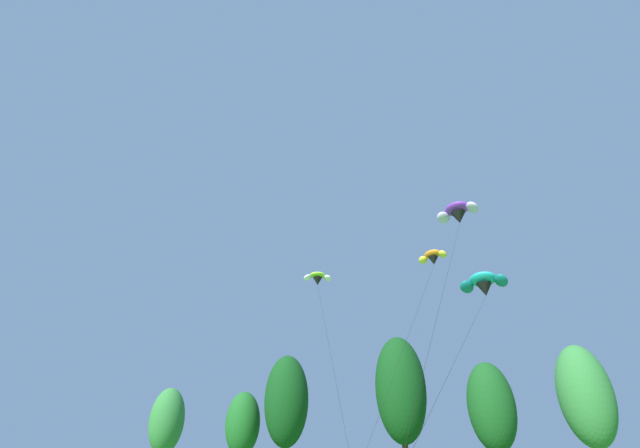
# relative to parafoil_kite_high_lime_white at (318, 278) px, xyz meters

# --- Properties ---
(treeline_tree_a) EXTENTS (4.75, 4.75, 10.94)m
(treeline_tree_a) POSITION_rel_parafoil_kite_high_lime_white_xyz_m (-30.12, 19.98, -10.11)
(treeline_tree_a) COLOR #472D19
(treeline_tree_a) RESTS_ON ground_plane
(treeline_tree_b) EXTENTS (4.48, 4.48, 9.91)m
(treeline_tree_b) POSITION_rel_parafoil_kite_high_lime_white_xyz_m (-18.01, 19.94, -10.73)
(treeline_tree_b) COLOR #472D19
(treeline_tree_b) RESTS_ON ground_plane
(treeline_tree_c) EXTENTS (5.62, 5.62, 14.14)m
(treeline_tree_c) POSITION_rel_parafoil_kite_high_lime_white_xyz_m (-11.69, 19.57, -8.17)
(treeline_tree_c) COLOR #472D19
(treeline_tree_c) RESTS_ON ground_plane
(treeline_tree_d) EXTENTS (5.98, 5.98, 15.47)m
(treeline_tree_d) POSITION_rel_parafoil_kite_high_lime_white_xyz_m (2.98, 20.03, -7.36)
(treeline_tree_d) COLOR #472D19
(treeline_tree_d) RESTS_ON ground_plane
(treeline_tree_e) EXTENTS (4.90, 4.90, 11.48)m
(treeline_tree_e) POSITION_rel_parafoil_kite_high_lime_white_xyz_m (12.87, 18.07, -9.78)
(treeline_tree_e) COLOR #472D19
(treeline_tree_e) RESTS_ON ground_plane
(treeline_tree_f) EXTENTS (5.33, 5.33, 13.06)m
(treeline_tree_f) POSITION_rel_parafoil_kite_high_lime_white_xyz_m (22.26, 20.15, -8.82)
(treeline_tree_f) COLOR #472D19
(treeline_tree_f) RESTS_ON ground_plane
(parafoil_kite_high_lime_white) EXTENTS (7.18, 10.62, 16.14)m
(parafoil_kite_high_lime_white) POSITION_rel_parafoil_kite_high_lime_white_xyz_m (0.00, 0.00, 0.00)
(parafoil_kite_high_lime_white) COLOR #93D633
(parafoil_kite_mid_purple) EXTENTS (4.92, 20.65, 20.60)m
(parafoil_kite_mid_purple) POSITION_rel_parafoil_kite_high_lime_white_xyz_m (12.99, 0.38, 4.50)
(parafoil_kite_mid_purple) COLOR purple
(parafoil_kite_far_orange) EXTENTS (5.96, 9.16, 16.15)m
(parafoil_kite_far_orange) POSITION_rel_parafoil_kite_high_lime_white_xyz_m (10.55, -1.36, -0.08)
(parafoil_kite_far_orange) COLOR orange
(parafoil_kite_low_teal) EXTENTS (6.01, 21.45, 14.32)m
(parafoil_kite_low_teal) POSITION_rel_parafoil_kite_high_lime_white_xyz_m (14.08, 1.41, -1.86)
(parafoil_kite_low_teal) COLOR teal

